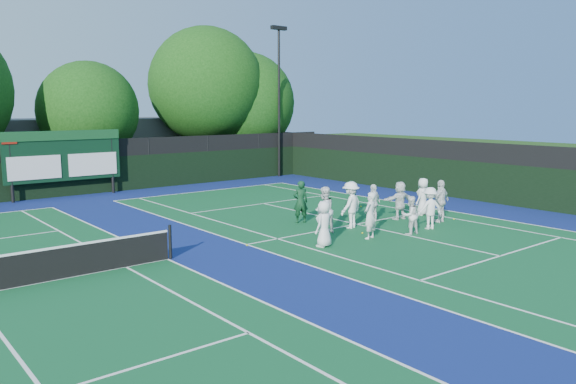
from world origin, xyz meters
TOP-DOWN VIEW (x-y plane):
  - ground at (0.00, 0.00)m, footprint 120.00×120.00m
  - court_apron at (-6.00, 1.00)m, footprint 34.00×32.00m
  - near_court at (0.00, 1.00)m, footprint 11.05×23.85m
  - back_fence at (-6.00, 16.00)m, footprint 34.00×0.08m
  - divider_fence_right at (9.00, 1.00)m, footprint 0.08×32.00m
  - scoreboard at (-7.01, 15.59)m, footprint 6.00×0.21m
  - clubhouse at (-2.00, 24.00)m, footprint 18.00×6.00m
  - light_pole_right at (7.50, 15.70)m, footprint 1.20×0.30m
  - tree_c at (-4.02, 19.58)m, footprint 5.98×5.98m
  - tree_d at (4.22, 19.58)m, footprint 7.91×7.91m
  - tree_e at (7.39, 19.58)m, footprint 7.36×7.36m
  - tennis_ball_0 at (-1.08, -0.35)m, footprint 0.07×0.07m
  - tennis_ball_1 at (3.09, 3.69)m, footprint 0.07×0.07m
  - tennis_ball_2 at (3.91, -0.95)m, footprint 0.07×0.07m
  - tennis_ball_3 at (-5.57, 0.84)m, footprint 0.07×0.07m
  - tennis_ball_4 at (1.36, 2.61)m, footprint 0.07×0.07m
  - player_front_0 at (-3.57, -0.89)m, footprint 0.90×0.71m
  - player_front_1 at (-1.47, -1.07)m, footprint 0.72×0.58m
  - player_front_2 at (0.27, -1.51)m, footprint 0.77×0.64m
  - player_front_3 at (1.59, -1.41)m, footprint 1.22×0.94m
  - player_front_4 at (3.04, -0.87)m, footprint 1.07×0.51m
  - player_back_0 at (-2.19, 0.60)m, footprint 0.95×0.78m
  - player_back_1 at (-0.70, 0.67)m, footprint 1.33×0.96m
  - player_back_2 at (0.93, 0.94)m, footprint 0.99×0.57m
  - player_back_3 at (2.19, 0.59)m, footprint 1.57×0.67m
  - player_back_4 at (3.74, 0.58)m, footprint 0.89×0.67m
  - coach_left at (-1.59, 2.69)m, footprint 0.76×0.63m
  - coach_right at (0.97, 2.33)m, footprint 1.17×0.92m

SIDE VIEW (x-z plane):
  - ground at x=0.00m, z-range 0.00..0.00m
  - court_apron at x=-6.00m, z-range 0.00..0.01m
  - near_court at x=0.00m, z-range 0.01..0.01m
  - tennis_ball_0 at x=-1.08m, z-range 0.00..0.07m
  - tennis_ball_1 at x=3.09m, z-range 0.00..0.07m
  - tennis_ball_2 at x=3.91m, z-range 0.00..0.07m
  - tennis_ball_3 at x=-5.57m, z-range 0.00..0.07m
  - tennis_ball_4 at x=1.36m, z-range 0.00..0.07m
  - player_front_2 at x=0.27m, z-range 0.00..1.46m
  - coach_right at x=0.97m, z-range 0.00..1.58m
  - player_back_2 at x=0.93m, z-range 0.00..1.59m
  - player_front_0 at x=-3.57m, z-range 0.00..1.60m
  - player_back_3 at x=2.19m, z-range 0.00..1.64m
  - player_back_4 at x=3.74m, z-range 0.00..1.66m
  - player_front_3 at x=1.59m, z-range 0.00..1.66m
  - player_front_1 at x=-1.47m, z-range 0.00..1.72m
  - coach_left at x=-1.59m, z-range 0.00..1.77m
  - player_front_4 at x=3.04m, z-range 0.00..1.78m
  - player_back_0 at x=-2.19m, z-range 0.00..1.80m
  - player_back_1 at x=-0.70m, z-range 0.00..1.86m
  - back_fence at x=-6.00m, z-range -0.14..2.86m
  - divider_fence_right at x=9.00m, z-range -0.14..2.86m
  - clubhouse at x=-2.00m, z-range 0.00..4.00m
  - scoreboard at x=-7.01m, z-range 0.42..3.97m
  - tree_c at x=-4.02m, z-range 0.61..8.13m
  - tree_e at x=7.39m, z-range 0.50..9.26m
  - tree_d at x=4.22m, z-range 0.97..11.22m
  - light_pole_right at x=7.50m, z-range 1.24..11.36m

